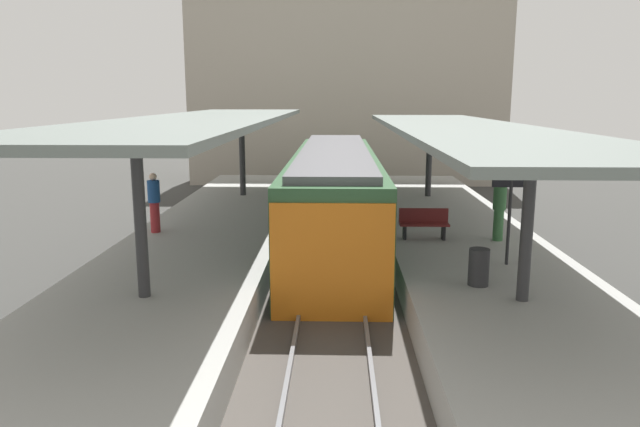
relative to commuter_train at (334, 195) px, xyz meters
The scene contains 15 objects.
ground_plane 3.76m from the commuter_train, 90.00° to the right, with size 80.00×80.00×0.00m, color #383835.
platform_left 5.20m from the commuter_train, 138.70° to the right, with size 4.40×28.00×1.00m, color #9E9E99.
platform_right 5.20m from the commuter_train, 41.30° to the right, with size 4.40×28.00×1.00m, color #9E9E99.
track_ballast 3.71m from the commuter_train, 90.00° to the right, with size 3.20×28.00×0.20m, color #4C4742.
rail_near_side 3.71m from the commuter_train, 102.17° to the right, with size 0.08×28.00×0.14m, color slate.
rail_far_side 3.71m from the commuter_train, 77.83° to the right, with size 0.08×28.00×0.14m, color slate.
commuter_train is the anchor object (origin of this frame).
canopy_left 4.97m from the commuter_train, 152.98° to the right, with size 4.18×21.00×3.40m.
canopy_right 4.85m from the commuter_train, 27.02° to the right, with size 4.18×21.00×3.15m.
platform_bench 4.01m from the commuter_train, 50.07° to the right, with size 1.40×0.41×0.86m.
platform_sign 7.12m from the commuter_train, 53.44° to the right, with size 0.90×0.08×2.21m.
litter_bin 7.95m from the commuter_train, 66.69° to the right, with size 0.44×0.44×0.80m, color #2D2D30.
passenger_near_bench 5.64m from the commuter_train, 34.78° to the right, with size 0.36×0.36×1.75m.
passenger_mid_platform 5.90m from the commuter_train, 154.85° to the right, with size 0.36×0.36×1.78m.
station_building_backdrop 17.09m from the commuter_train, 87.89° to the left, with size 18.00×6.00×11.00m, color #A89E8E.
Camera 1 is at (0.11, -16.18, 4.98)m, focal length 33.03 mm.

